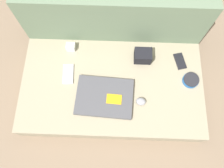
% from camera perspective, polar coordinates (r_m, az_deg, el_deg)
% --- Properties ---
extents(ground_plane, '(8.00, 8.00, 0.00)m').
position_cam_1_polar(ground_plane, '(1.49, 0.00, -2.10)').
color(ground_plane, '#7A6651').
extents(couch_seat, '(1.14, 0.63, 0.14)m').
position_cam_1_polar(couch_seat, '(1.42, 0.00, -1.23)').
color(couch_seat, gray).
rests_on(couch_seat, ground_plane).
extents(couch_backrest, '(1.14, 0.20, 0.49)m').
position_cam_1_polar(couch_backrest, '(1.46, 0.61, 16.60)').
color(couch_backrest, '#60755B').
rests_on(couch_backrest, ground_plane).
extents(laptop, '(0.35, 0.27, 0.03)m').
position_cam_1_polar(laptop, '(1.32, -1.97, -3.40)').
color(laptop, '#47474C').
rests_on(laptop, couch_seat).
extents(computer_mouse, '(0.07, 0.06, 0.03)m').
position_cam_1_polar(computer_mouse, '(1.32, 7.56, -4.55)').
color(computer_mouse, gray).
rests_on(computer_mouse, couch_seat).
extents(speaker_puck, '(0.10, 0.10, 0.03)m').
position_cam_1_polar(speaker_puck, '(1.44, 19.89, 0.96)').
color(speaker_puck, '#1E569E').
rests_on(speaker_puck, couch_seat).
extents(phone_silver, '(0.08, 0.12, 0.01)m').
position_cam_1_polar(phone_silver, '(1.48, 17.32, 5.73)').
color(phone_silver, black).
rests_on(phone_silver, couch_seat).
extents(phone_black, '(0.07, 0.13, 0.01)m').
position_cam_1_polar(phone_black, '(1.40, -11.36, 2.56)').
color(phone_black, silver).
rests_on(phone_black, couch_seat).
extents(camera_pouch, '(0.11, 0.09, 0.08)m').
position_cam_1_polar(camera_pouch, '(1.41, 8.04, 7.29)').
color(camera_pouch, black).
rests_on(camera_pouch, couch_seat).
extents(charger_brick, '(0.06, 0.05, 0.05)m').
position_cam_1_polar(charger_brick, '(1.47, -10.71, 9.50)').
color(charger_brick, silver).
rests_on(charger_brick, couch_seat).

